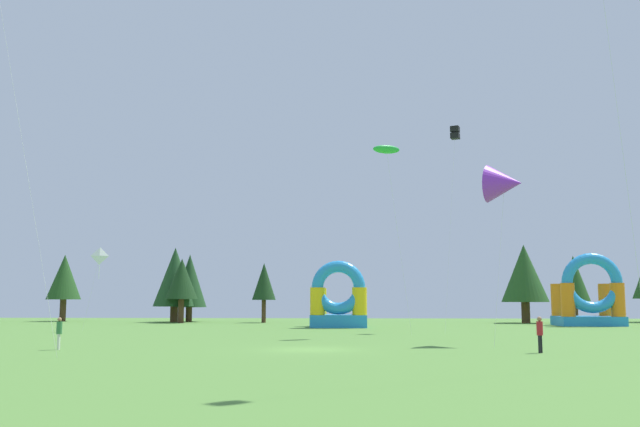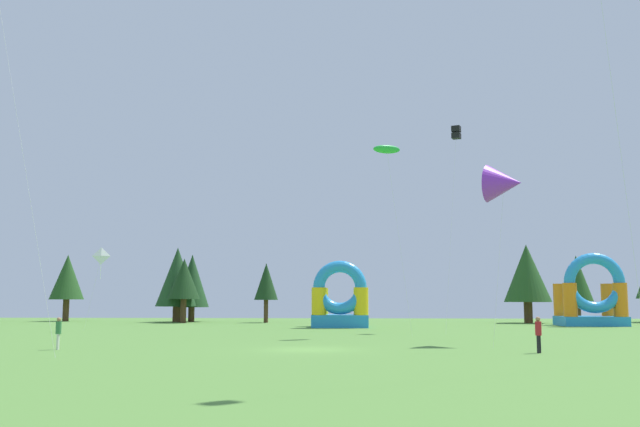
{
  "view_description": "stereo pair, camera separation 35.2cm",
  "coord_description": "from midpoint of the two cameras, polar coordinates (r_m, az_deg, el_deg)",
  "views": [
    {
      "loc": [
        2.54,
        -37.16,
        2.62
      ],
      "look_at": [
        0.0,
        9.94,
        8.35
      ],
      "focal_mm": 39.58,
      "sensor_mm": 36.0,
      "label": 1
    },
    {
      "loc": [
        2.89,
        -37.14,
        2.62
      ],
      "look_at": [
        0.0,
        9.94,
        8.35
      ],
      "focal_mm": 39.58,
      "sensor_mm": 36.0,
      "label": 2
    }
  ],
  "objects": [
    {
      "name": "person_near_camera",
      "position": [
        36.46,
        17.08,
        -9.1
      ],
      "size": [
        0.43,
        0.43,
        1.76
      ],
      "rotation": [
        0.0,
        0.0,
        0.87
      ],
      "color": "black",
      "rests_on": "ground_plane"
    },
    {
      "name": "tree_row_2",
      "position": [
        89.47,
        -20.08,
        -4.88
      ],
      "size": [
        4.0,
        4.0,
        7.87
      ],
      "color": "#4C331E",
      "rests_on": "ground_plane"
    },
    {
      "name": "kite_purple_delta",
      "position": [
        43.54,
        14.46,
        2.37
      ],
      "size": [
        2.94,
        4.44,
        10.68
      ],
      "color": "purple",
      "rests_on": "ground_plane"
    },
    {
      "name": "kite_green_parafoil",
      "position": [
        51.29,
        5.19,
        5.17
      ],
      "size": [
        2.97,
        2.4,
        13.78
      ],
      "color": "green",
      "rests_on": "ground_plane"
    },
    {
      "name": "tree_row_8",
      "position": [
        85.83,
        19.73,
        -5.0
      ],
      "size": [
        3.49,
        3.49,
        7.55
      ],
      "color": "#4C331E",
      "rests_on": "ground_plane"
    },
    {
      "name": "inflatable_yellow_castle",
      "position": [
        66.09,
        1.38,
        -7.34
      ],
      "size": [
        5.2,
        4.81,
        6.13
      ],
      "color": "#268CD8",
      "rests_on": "ground_plane"
    },
    {
      "name": "person_midfield",
      "position": [
        39.6,
        -20.58,
        -8.85
      ],
      "size": [
        0.33,
        0.33,
        1.67
      ],
      "rotation": [
        0.0,
        0.0,
        4.9
      ],
      "color": "silver",
      "rests_on": "ground_plane"
    },
    {
      "name": "kite_white_diamond",
      "position": [
        60.72,
        -17.56,
        -3.36
      ],
      "size": [
        2.16,
        1.34,
        6.61
      ],
      "color": "white",
      "rests_on": "ground_plane"
    },
    {
      "name": "tree_row_4",
      "position": [
        83.88,
        -10.62,
        -5.38
      ],
      "size": [
        4.01,
        4.01,
        7.79
      ],
      "color": "#4C331E",
      "rests_on": "ground_plane"
    },
    {
      "name": "tree_row_3",
      "position": [
        82.99,
        -11.77,
        -5.05
      ],
      "size": [
        4.85,
        4.85,
        8.53
      ],
      "color": "#4C331E",
      "rests_on": "ground_plane"
    },
    {
      "name": "inflatable_red_slide",
      "position": [
        74.37,
        20.82,
        -6.51
      ],
      "size": [
        6.08,
        4.78,
        7.06
      ],
      "color": "#268CD8",
      "rests_on": "ground_plane"
    },
    {
      "name": "ground_plane",
      "position": [
        37.34,
        -1.11,
        -10.95
      ],
      "size": [
        120.0,
        120.0,
        0.0
      ],
      "primitive_type": "plane",
      "color": "#548438"
    },
    {
      "name": "tree_row_7",
      "position": [
        80.98,
        16.08,
        -4.69
      ],
      "size": [
        5.12,
        5.12,
        8.6
      ],
      "color": "#4C331E",
      "rests_on": "ground_plane"
    },
    {
      "name": "tree_row_5",
      "position": [
        80.12,
        -11.24,
        -5.25
      ],
      "size": [
        3.59,
        3.59,
        7.09
      ],
      "color": "#4C331E",
      "rests_on": "ground_plane"
    },
    {
      "name": "kite_black_box",
      "position": [
        60.88,
        10.7,
        6.4
      ],
      "size": [
        2.22,
        5.11,
        17.1
      ],
      "color": "black",
      "rests_on": "ground_plane"
    },
    {
      "name": "tree_row_6",
      "position": [
        79.57,
        -4.68,
        -5.54
      ],
      "size": [
        2.66,
        2.66,
        6.64
      ],
      "color": "#4C331E",
      "rests_on": "ground_plane"
    }
  ]
}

